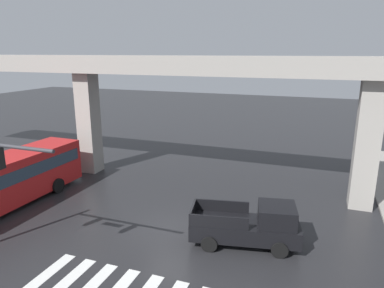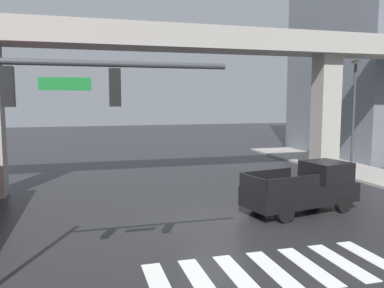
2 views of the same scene
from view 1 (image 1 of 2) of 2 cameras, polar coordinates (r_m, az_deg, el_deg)
ground_plane at (r=18.65m, az=-3.69°, el=-13.90°), size 120.00×120.00×0.00m
elevated_overpass at (r=22.62m, az=2.89°, el=11.26°), size 57.45×2.58×8.70m
pickup_truck at (r=17.23m, az=9.59°, el=-12.94°), size 5.37×2.83×2.08m
city_bus at (r=23.23m, az=-28.54°, el=-5.20°), size 3.00×10.86×2.99m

